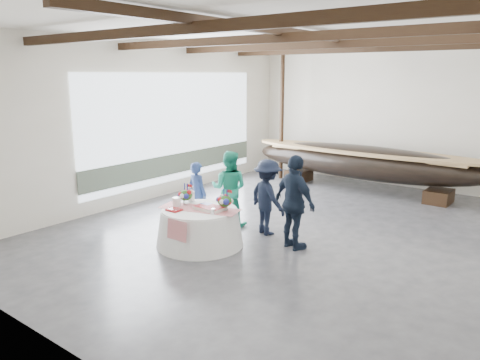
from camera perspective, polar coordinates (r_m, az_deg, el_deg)
The scene contains 14 objects.
floor at distance 10.95m, azimuth 7.37°, elevation -6.32°, with size 10.00×12.00×0.01m, color #3D3D42.
wall_back at distance 15.89m, azimuth 18.74°, elevation 7.38°, with size 10.00×0.02×4.50m, color silver.
wall_front at distance 6.10m, azimuth -21.85°, elevation -0.59°, with size 10.00×0.02×4.50m, color silver.
wall_left at distance 13.62m, azimuth -10.92°, elevation 7.02°, with size 0.02×12.00×4.50m, color silver.
ceiling at distance 10.39m, azimuth 8.11°, elevation 17.83°, with size 10.00×12.00×0.01m, color white.
pavilion_structure at distance 11.05m, azimuth 10.14°, elevation 14.87°, with size 9.80×11.76×4.50m.
open_bay at distance 14.31m, azimuth -7.70°, elevation 5.70°, with size 0.03×7.00×3.20m.
longboat_display at distance 14.92m, azimuth 14.82°, elevation 2.12°, with size 7.62×1.52×1.43m.
banquet_table at distance 10.01m, azimuth -4.93°, elevation -5.71°, with size 1.86×1.86×0.80m.
tabletop_items at distance 9.95m, azimuth -4.64°, elevation -2.52°, with size 1.80×1.04×0.40m.
guest_woman_blue at distance 11.25m, azimuth -5.21°, elevation -1.65°, with size 0.56×0.37×1.54m, color navy.
guest_woman_teal at distance 11.14m, azimuth -1.33°, elevation -1.03°, with size 0.88×0.68×1.81m, color #1E9C7A.
guest_man_left at distance 10.55m, azimuth 3.37°, elevation -2.09°, with size 1.11×0.64×1.72m, color black.
guest_man_right at distance 9.66m, azimuth 6.69°, elevation -2.76°, with size 1.16×0.48×1.98m, color #141E30.
Camera 1 is at (5.16, -8.97, 3.56)m, focal length 35.00 mm.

